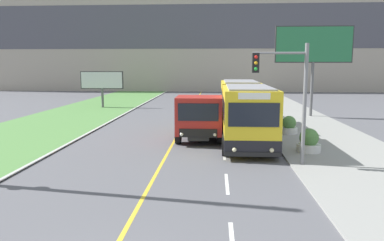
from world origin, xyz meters
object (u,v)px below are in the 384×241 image
(dump_truck, at_px, (200,118))
(car_distant, at_px, (232,100))
(planter_round_near, at_px, (309,142))
(traffic_light_mast, at_px, (288,88))
(planter_round_second, at_px, (289,126))
(planter_round_third, at_px, (277,115))
(billboard_small, at_px, (102,81))
(billboard_large, at_px, (314,47))
(city_bus, at_px, (243,110))

(dump_truck, height_order, car_distant, dump_truck)
(planter_round_near, bearing_deg, traffic_light_mast, -123.35)
(planter_round_near, bearing_deg, planter_round_second, 90.21)
(planter_round_second, bearing_deg, car_distant, 100.14)
(traffic_light_mast, distance_m, planter_round_near, 3.89)
(dump_truck, distance_m, planter_round_third, 8.83)
(planter_round_near, distance_m, planter_round_third, 9.85)
(traffic_light_mast, distance_m, planter_round_third, 12.57)
(dump_truck, height_order, billboard_small, billboard_small)
(car_distant, bearing_deg, traffic_light_mast, -86.73)
(traffic_light_mast, bearing_deg, planter_round_second, 78.21)
(billboard_large, xyz_separation_m, planter_round_third, (-3.27, -3.31, -5.09))
(car_distant, bearing_deg, billboard_large, -50.94)
(billboard_large, bearing_deg, car_distant, 129.06)
(dump_truck, relative_size, traffic_light_mast, 1.27)
(dump_truck, xyz_separation_m, billboard_large, (8.72, 10.21, 4.38))
(planter_round_third, bearing_deg, dump_truck, -128.32)
(traffic_light_mast, relative_size, planter_round_third, 4.53)
(car_distant, relative_size, traffic_light_mast, 0.84)
(car_distant, bearing_deg, billboard_small, -172.18)
(car_distant, height_order, planter_round_third, car_distant)
(city_bus, xyz_separation_m, traffic_light_mast, (1.34, -6.50, 1.67))
(billboard_small, bearing_deg, city_bus, -48.57)
(billboard_small, xyz_separation_m, planter_round_third, (15.98, -9.12, -2.07))
(planter_round_second, relative_size, planter_round_third, 0.96)
(billboard_large, distance_m, planter_round_near, 14.49)
(traffic_light_mast, xyz_separation_m, planter_round_third, (1.59, 12.17, -2.72))
(planter_round_second, bearing_deg, city_bus, -165.29)
(billboard_large, xyz_separation_m, planter_round_near, (-3.32, -13.16, -5.09))
(dump_truck, distance_m, billboard_large, 14.13)
(billboard_small, bearing_deg, planter_round_second, -41.44)
(billboard_large, bearing_deg, billboard_small, 163.20)
(billboard_small, height_order, planter_round_near, billboard_small)
(planter_round_near, height_order, planter_round_third, planter_round_near)
(billboard_large, relative_size, planter_round_near, 6.39)
(car_distant, bearing_deg, dump_truck, -98.14)
(billboard_small, bearing_deg, dump_truck, -56.70)
(billboard_small, xyz_separation_m, planter_round_near, (15.93, -18.97, -2.06))
(traffic_light_mast, distance_m, planter_round_second, 7.90)
(city_bus, height_order, traffic_light_mast, traffic_light_mast)
(city_bus, bearing_deg, dump_truck, -154.02)
(city_bus, bearing_deg, car_distant, 89.93)
(traffic_light_mast, xyz_separation_m, planter_round_near, (1.53, 2.33, -2.72))
(billboard_small, bearing_deg, planter_round_third, -29.71)
(billboard_small, height_order, planter_round_second, billboard_small)
(planter_round_third, bearing_deg, car_distant, 104.91)
(city_bus, bearing_deg, planter_round_third, 62.71)
(car_distant, height_order, billboard_large, billboard_large)
(dump_truck, relative_size, planter_round_near, 5.67)
(city_bus, distance_m, dump_truck, 2.83)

